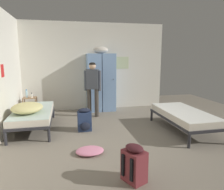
{
  "coord_description": "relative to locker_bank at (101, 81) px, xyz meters",
  "views": [
    {
      "loc": [
        -0.96,
        -4.05,
        1.76
      ],
      "look_at": [
        0.0,
        0.3,
        0.95
      ],
      "focal_mm": 34.03,
      "sensor_mm": 36.0,
      "label": 1
    }
  ],
  "objects": [
    {
      "name": "clothes_pile_pink",
      "position": [
        -0.74,
        -3.11,
        -0.92
      ],
      "size": [
        0.52,
        0.41,
        0.1
      ],
      "color": "pink",
      "rests_on": "ground_plane"
    },
    {
      "name": "bed_left_rear",
      "position": [
        -1.93,
        -1.46,
        -0.59
      ],
      "size": [
        0.9,
        1.9,
        0.49
      ],
      "color": "#28282D",
      "rests_on": "ground_plane"
    },
    {
      "name": "lotion_bottle",
      "position": [
        -2.11,
        -0.29,
        -0.34
      ],
      "size": [
        0.05,
        0.05,
        0.14
      ],
      "color": "white",
      "rests_on": "shelf_unit"
    },
    {
      "name": "backpack_maroon",
      "position": [
        -0.21,
        -4.11,
        -0.71
      ],
      "size": [
        0.4,
        0.39,
        0.55
      ],
      "color": "maroon",
      "rests_on": "ground_plane"
    },
    {
      "name": "person_traveler",
      "position": [
        -0.36,
        -0.67,
        -0.01
      ],
      "size": [
        0.48,
        0.3,
        1.6
      ],
      "color": "#3D3833",
      "rests_on": "ground_plane"
    },
    {
      "name": "bedding_heap",
      "position": [
        -2.01,
        -1.73,
        -0.37
      ],
      "size": [
        0.69,
        0.81,
        0.23
      ],
      "color": "#D1C67F",
      "rests_on": "bed_left_rear"
    },
    {
      "name": "backpack_navy",
      "position": [
        -0.72,
        -1.85,
        -0.71
      ],
      "size": [
        0.33,
        0.34,
        0.55
      ],
      "color": "navy",
      "rests_on": "ground_plane"
    },
    {
      "name": "ground_plane",
      "position": [
        -0.17,
        -2.71,
        -0.97
      ],
      "size": [
        9.58,
        9.58,
        0.0
      ],
      "primitive_type": "plane",
      "color": "gray"
    },
    {
      "name": "locker_bank",
      "position": [
        0.0,
        0.0,
        0.0
      ],
      "size": [
        0.9,
        0.55,
        2.07
      ],
      "color": "#7A9ECC",
      "rests_on": "ground_plane"
    },
    {
      "name": "bed_right",
      "position": [
        1.59,
        -2.37,
        -0.59
      ],
      "size": [
        0.9,
        1.9,
        0.49
      ],
      "color": "#28282D",
      "rests_on": "ground_plane"
    },
    {
      "name": "shelf_unit",
      "position": [
        -2.18,
        -0.25,
        -0.62
      ],
      "size": [
        0.38,
        0.3,
        0.57
      ],
      "color": "#99704C",
      "rests_on": "ground_plane"
    },
    {
      "name": "water_bottle",
      "position": [
        -2.26,
        -0.23,
        -0.29
      ],
      "size": [
        0.06,
        0.06,
        0.24
      ],
      "color": "#B2DBEA",
      "rests_on": "shelf_unit"
    },
    {
      "name": "room_backdrop",
      "position": [
        -1.47,
        -1.38,
        0.45
      ],
      "size": [
        4.74,
        6.04,
        2.85
      ],
      "color": "silver",
      "rests_on": "ground_plane"
    }
  ]
}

